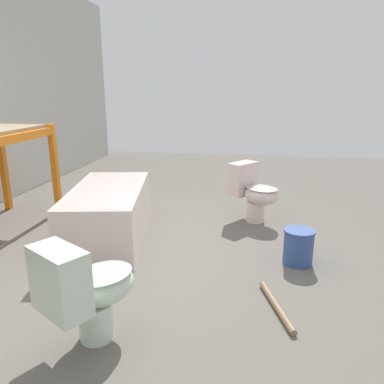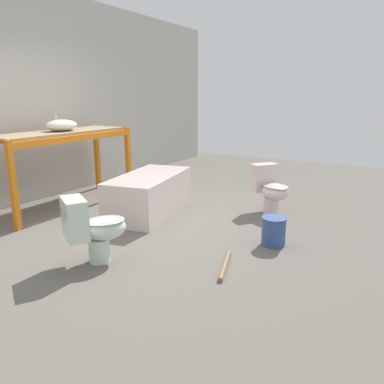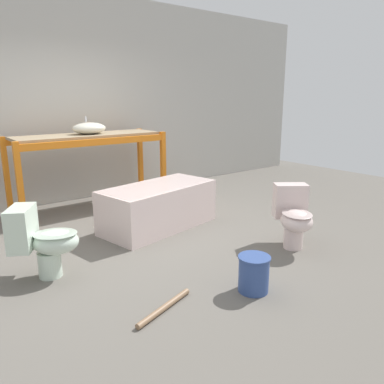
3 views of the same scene
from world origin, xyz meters
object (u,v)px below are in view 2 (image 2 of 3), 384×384
(sink_basin, at_px, (61,125))
(bathtub_main, at_px, (150,191))
(toilet_far, at_px, (270,188))
(bucket_white, at_px, (274,231))
(toilet_near, at_px, (93,228))

(sink_basin, bearing_deg, bathtub_main, -76.76)
(toilet_far, distance_m, bucket_white, 1.17)
(sink_basin, distance_m, toilet_near, 2.38)
(toilet_near, bearing_deg, bucket_white, -104.93)
(bathtub_main, height_order, toilet_far, toilet_far)
(toilet_near, distance_m, toilet_far, 2.59)
(bathtub_main, relative_size, toilet_near, 2.33)
(sink_basin, height_order, toilet_near, sink_basin)
(bathtub_main, bearing_deg, toilet_far, -71.67)
(sink_basin, xyz_separation_m, bathtub_main, (0.31, -1.32, -0.88))
(sink_basin, xyz_separation_m, toilet_near, (-1.28, -1.83, -0.83))
(toilet_near, relative_size, bucket_white, 2.13)
(sink_basin, height_order, toilet_far, sink_basin)
(bathtub_main, relative_size, toilet_far, 2.33)
(bathtub_main, bearing_deg, toilet_near, -173.21)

